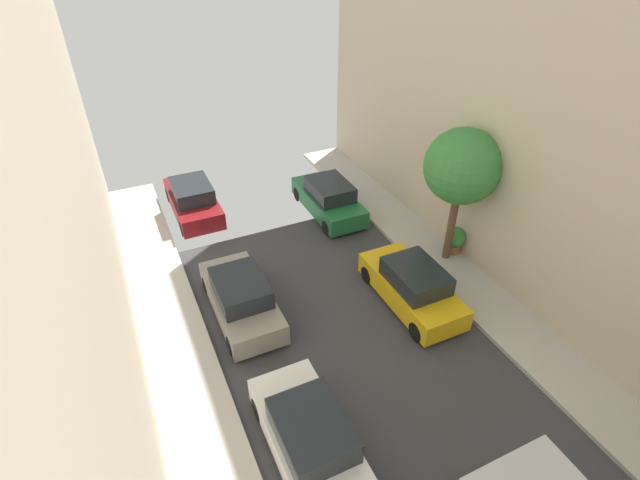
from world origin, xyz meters
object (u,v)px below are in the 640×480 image
object	(u,v)px
parked_car_left_4	(241,298)
street_tree_1	(462,167)
parked_car_right_3	(412,286)
parked_car_left_3	(310,439)
parked_car_left_5	(193,200)
parked_car_right_4	(329,199)
potted_plant_2	(455,239)

from	to	relation	value
parked_car_left_4	street_tree_1	distance (m)	8.62
parked_car_right_3	parked_car_left_3	bearing A→B (deg)	-145.65
street_tree_1	parked_car_left_5	bearing A→B (deg)	137.18
parked_car_left_4	parked_car_right_4	world-z (taller)	same
parked_car_left_3	parked_car_right_3	world-z (taller)	same
parked_car_left_3	parked_car_right_3	size ratio (longest dim) A/B	1.00
parked_car_left_5	street_tree_1	distance (m)	11.36
parked_car_right_4	potted_plant_2	xyz separation A→B (m)	(3.03, -4.87, 0.04)
parked_car_left_4	parked_car_left_5	bearing A→B (deg)	90.00
parked_car_left_3	parked_car_left_5	size ratio (longest dim) A/B	1.00
parked_car_right_3	parked_car_right_4	bearing A→B (deg)	90.00
parked_car_left_3	potted_plant_2	world-z (taller)	parked_car_left_3
parked_car_left_4	parked_car_left_5	world-z (taller)	same
parked_car_left_5	parked_car_left_4	bearing A→B (deg)	-90.00
parked_car_left_3	parked_car_right_3	bearing A→B (deg)	34.35
parked_car_left_3	parked_car_left_4	bearing A→B (deg)	90.00
parked_car_left_3	street_tree_1	xyz separation A→B (m)	(7.99, 5.16, 3.23)
potted_plant_2	parked_car_left_5	bearing A→B (deg)	139.22
parked_car_left_5	potted_plant_2	xyz separation A→B (m)	(8.43, -7.27, 0.04)
parked_car_left_5	parked_car_right_4	distance (m)	5.91
potted_plant_2	parked_car_right_3	bearing A→B (deg)	-152.04
street_tree_1	parked_car_right_3	bearing A→B (deg)	-150.35
parked_car_right_3	parked_car_right_4	world-z (taller)	same
parked_car_right_3	parked_car_right_4	size ratio (longest dim) A/B	1.00
parked_car_left_5	parked_car_right_3	distance (m)	10.39
parked_car_left_5	street_tree_1	size ratio (longest dim) A/B	0.82
parked_car_left_4	parked_car_right_3	xyz separation A→B (m)	(5.40, -1.87, 0.00)
parked_car_left_3	parked_car_left_4	xyz separation A→B (m)	(0.00, 5.56, 0.00)
parked_car_right_4	street_tree_1	world-z (taller)	street_tree_1
parked_car_right_3	parked_car_right_4	distance (m)	6.47
potted_plant_2	parked_car_left_4	bearing A→B (deg)	178.21
potted_plant_2	parked_car_right_4	bearing A→B (deg)	121.88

